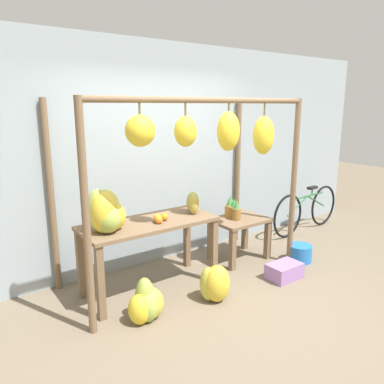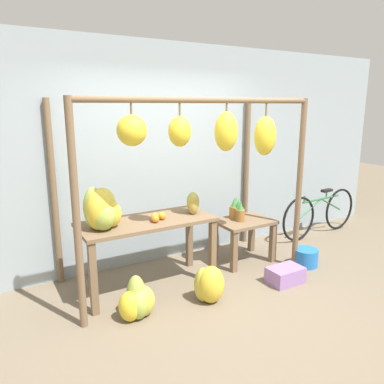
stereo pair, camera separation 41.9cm
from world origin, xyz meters
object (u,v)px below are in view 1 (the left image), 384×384
object	(u,v)px
banana_pile_ground_right	(213,284)
papaya_pile	(193,203)
orange_pile	(159,218)
banana_pile_on_table	(106,213)
banana_pile_ground_left	(146,304)
parked_bicycle	(307,210)
fruit_crate_white	(284,271)
blue_bucket	(300,253)
pineapple_cluster	(232,209)

from	to	relation	value
banana_pile_ground_right	papaya_pile	distance (m)	0.97
orange_pile	banana_pile_ground_right	world-z (taller)	orange_pile
banana_pile_on_table	banana_pile_ground_left	world-z (taller)	banana_pile_on_table
parked_bicycle	banana_pile_ground_right	bearing A→B (deg)	-161.85
banana_pile_ground_left	fruit_crate_white	size ratio (longest dim) A/B	1.05
banana_pile_on_table	fruit_crate_white	bearing A→B (deg)	-19.36
fruit_crate_white	parked_bicycle	size ratio (longest dim) A/B	0.24
orange_pile	blue_bucket	xyz separation A→B (m)	(1.91, -0.41, -0.73)
banana_pile_ground_left	fruit_crate_white	distance (m)	1.79
pineapple_cluster	parked_bicycle	bearing A→B (deg)	3.50
parked_bicycle	orange_pile	bearing A→B (deg)	-173.58
banana_pile_on_table	fruit_crate_white	size ratio (longest dim) A/B	1.15
pineapple_cluster	orange_pile	bearing A→B (deg)	-169.68
orange_pile	pineapple_cluster	xyz separation A→B (m)	(1.27, 0.23, -0.16)
parked_bicycle	blue_bucket	bearing A→B (deg)	-145.36
banana_pile_ground_left	papaya_pile	world-z (taller)	papaya_pile
banana_pile_ground_right	fruit_crate_white	size ratio (longest dim) A/B	0.99
banana_pile_ground_right	papaya_pile	xyz separation A→B (m)	(0.17, 0.60, 0.74)
papaya_pile	banana_pile_ground_left	bearing A→B (deg)	-150.82
banana_pile_on_table	orange_pile	xyz separation A→B (m)	(0.59, -0.04, -0.15)
banana_pile_on_table	pineapple_cluster	xyz separation A→B (m)	(1.86, 0.19, -0.31)
orange_pile	fruit_crate_white	world-z (taller)	orange_pile
orange_pile	blue_bucket	size ratio (longest dim) A/B	0.63
fruit_crate_white	orange_pile	bearing A→B (deg)	154.64
orange_pile	banana_pile_ground_right	distance (m)	0.91
orange_pile	fruit_crate_white	bearing A→B (deg)	-25.36
banana_pile_ground_left	banana_pile_ground_right	xyz separation A→B (m)	(0.76, -0.08, 0.01)
pineapple_cluster	blue_bucket	xyz separation A→B (m)	(0.64, -0.64, -0.57)
fruit_crate_white	banana_pile_ground_right	bearing A→B (deg)	174.39
banana_pile_ground_right	pineapple_cluster	bearing A→B (deg)	39.24
banana_pile_on_table	banana_pile_ground_right	world-z (taller)	banana_pile_on_table
parked_bicycle	banana_pile_on_table	bearing A→B (deg)	-175.29
orange_pile	parked_bicycle	size ratio (longest dim) A/B	0.11
banana_pile_ground_right	parked_bicycle	world-z (taller)	parked_bicycle
pineapple_cluster	banana_pile_ground_right	distance (m)	1.31
pineapple_cluster	banana_pile_ground_left	distance (m)	1.91
banana_pile_on_table	fruit_crate_white	xyz separation A→B (m)	(1.93, -0.68, -0.89)
banana_pile_on_table	blue_bucket	bearing A→B (deg)	-10.26
parked_bicycle	papaya_pile	world-z (taller)	papaya_pile
blue_bucket	orange_pile	bearing A→B (deg)	167.88
pineapple_cluster	banana_pile_ground_left	world-z (taller)	pineapple_cluster
banana_pile_on_table	papaya_pile	size ratio (longest dim) A/B	1.78
papaya_pile	banana_pile_on_table	bearing A→B (deg)	-178.79
banana_pile_ground_right	banana_pile_on_table	bearing A→B (deg)	147.79
banana_pile_on_table	fruit_crate_white	world-z (taller)	banana_pile_on_table
blue_bucket	pineapple_cluster	bearing A→B (deg)	135.01
banana_pile_ground_left	papaya_pile	size ratio (longest dim) A/B	1.62
fruit_crate_white	papaya_pile	world-z (taller)	papaya_pile
parked_bicycle	banana_pile_ground_left	bearing A→B (deg)	-166.96
papaya_pile	blue_bucket	bearing A→B (deg)	-18.63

